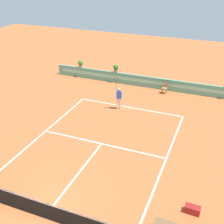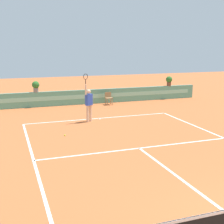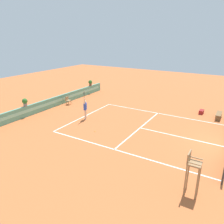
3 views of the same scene
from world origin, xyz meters
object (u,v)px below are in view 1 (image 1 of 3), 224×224
ball_kid_chair (165,88)px  tennis_player (119,96)px  gear_bag (192,209)px  potted_plant_left (116,68)px  tennis_ball_near_baseline (85,117)px  potted_plant_far_left (80,63)px

ball_kid_chair → tennis_player: (-2.57, -4.33, 0.57)m
ball_kid_chair → gear_bag: bearing=-71.7°
tennis_player → potted_plant_left: (-2.22, 5.06, 0.36)m
ball_kid_chair → tennis_player: size_ratio=0.33×
gear_bag → tennis_ball_near_baseline: (-8.58, 6.30, -0.15)m
ball_kid_chair → tennis_player: bearing=-120.7°
tennis_player → gear_bag: bearing=-51.3°
potted_plant_left → potted_plant_far_left: (-3.64, 0.00, 0.00)m
tennis_player → potted_plant_left: bearing=113.7°
tennis_player → potted_plant_far_left: size_ratio=3.57×
potted_plant_left → gear_bag: bearing=-56.3°
potted_plant_left → potted_plant_far_left: size_ratio=1.00×
potted_plant_far_left → tennis_ball_near_baseline: bearing=-60.5°
ball_kid_chair → potted_plant_left: potted_plant_left is taller
ball_kid_chair → tennis_ball_near_baseline: (-4.32, -6.56, -0.44)m
tennis_player → potted_plant_left: 5.54m
tennis_player → potted_plant_left: size_ratio=3.57×
ball_kid_chair → potted_plant_left: bearing=171.3°
gear_bag → tennis_player: tennis_player is taller
gear_bag → tennis_ball_near_baseline: gear_bag is taller
ball_kid_chair → gear_bag: 13.56m
ball_kid_chair → potted_plant_far_left: bearing=175.0°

